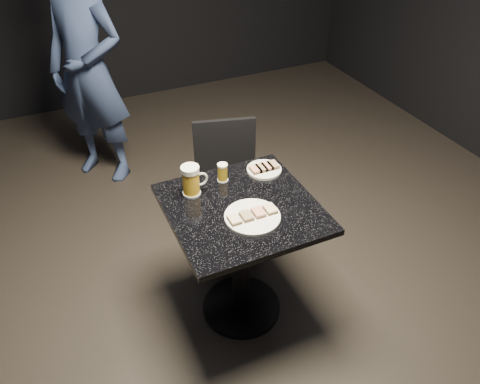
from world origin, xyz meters
name	(u,v)px	position (x,y,z in m)	size (l,w,h in m)	color
floor	(241,308)	(0.00, 0.00, 0.00)	(6.00, 6.00, 0.00)	black
plate_large	(252,217)	(0.01, -0.10, 0.76)	(0.26, 0.26, 0.01)	white
plate_small	(264,170)	(0.23, 0.22, 0.76)	(0.18, 0.18, 0.01)	white
patron	(88,71)	(-0.41, 1.72, 0.85)	(0.62, 0.41, 1.70)	navy
table	(242,243)	(0.00, 0.00, 0.51)	(0.70, 0.70, 0.75)	black
beer_mug	(191,180)	(-0.18, 0.19, 0.83)	(0.13, 0.09, 0.16)	silver
beer_tumbler	(223,172)	(0.00, 0.23, 0.80)	(0.06, 0.06, 0.10)	white
chair	(228,181)	(0.15, 0.54, 0.50)	(0.46, 0.46, 0.86)	black
canapes_on_plate_large	(252,214)	(0.01, -0.10, 0.77)	(0.23, 0.07, 0.02)	#4C3521
canapes_on_plate_small	(264,167)	(0.23, 0.22, 0.77)	(0.15, 0.07, 0.02)	#4C3521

